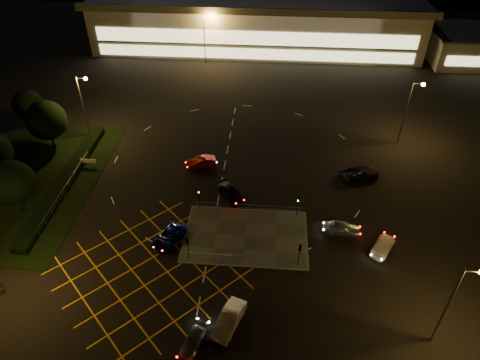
# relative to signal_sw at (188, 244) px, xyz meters

# --- Properties ---
(ground) EXTENTS (180.00, 180.00, 0.00)m
(ground) POSITION_rel_signal_sw_xyz_m (4.00, 5.99, -2.37)
(ground) COLOR black
(ground) RESTS_ON ground
(pedestrian_island) EXTENTS (14.00, 9.00, 0.12)m
(pedestrian_island) POSITION_rel_signal_sw_xyz_m (6.00, 3.99, -2.31)
(pedestrian_island) COLOR #4C4944
(pedestrian_island) RESTS_ON ground
(grass_verge) EXTENTS (18.00, 30.00, 0.08)m
(grass_verge) POSITION_rel_signal_sw_xyz_m (-24.00, 11.99, -2.33)
(grass_verge) COLOR black
(grass_verge) RESTS_ON ground
(hedge) EXTENTS (2.00, 26.00, 1.00)m
(hedge) POSITION_rel_signal_sw_xyz_m (-19.00, 11.99, -1.87)
(hedge) COLOR black
(hedge) RESTS_ON ground
(supermarket) EXTENTS (72.00, 26.50, 10.50)m
(supermarket) POSITION_rel_signal_sw_xyz_m (4.00, 67.95, 2.95)
(supermarket) COLOR beige
(supermarket) RESTS_ON ground
(retail_unit_a) EXTENTS (18.80, 14.80, 6.35)m
(retail_unit_a) POSITION_rel_signal_sw_xyz_m (50.00, 59.97, 0.85)
(retail_unit_a) COLOR beige
(retail_unit_a) RESTS_ON ground
(streetlight_se) EXTENTS (1.78, 0.56, 10.03)m
(streetlight_se) POSITION_rel_signal_sw_xyz_m (24.44, -8.01, 4.20)
(streetlight_se) COLOR slate
(streetlight_se) RESTS_ON ground
(streetlight_nw) EXTENTS (1.78, 0.56, 10.03)m
(streetlight_nw) POSITION_rel_signal_sw_xyz_m (-19.56, 23.99, 4.20)
(streetlight_nw) COLOR slate
(streetlight_nw) RESTS_ON ground
(streetlight_ne) EXTENTS (1.78, 0.56, 10.03)m
(streetlight_ne) POSITION_rel_signal_sw_xyz_m (28.44, 25.99, 4.20)
(streetlight_ne) COLOR slate
(streetlight_ne) RESTS_ON ground
(streetlight_far_left) EXTENTS (1.78, 0.56, 10.03)m
(streetlight_far_left) POSITION_rel_signal_sw_xyz_m (-5.56, 53.99, 4.20)
(streetlight_far_left) COLOR slate
(streetlight_far_left) RESTS_ON ground
(streetlight_far_right) EXTENTS (1.78, 0.56, 10.03)m
(streetlight_far_right) POSITION_rel_signal_sw_xyz_m (34.44, 55.99, 4.20)
(streetlight_far_right) COLOR slate
(streetlight_far_right) RESTS_ON ground
(signal_sw) EXTENTS (0.28, 0.30, 3.15)m
(signal_sw) POSITION_rel_signal_sw_xyz_m (0.00, 0.00, 0.00)
(signal_sw) COLOR black
(signal_sw) RESTS_ON pedestrian_island
(signal_se) EXTENTS (0.28, 0.30, 3.15)m
(signal_se) POSITION_rel_signal_sw_xyz_m (12.00, 0.00, 0.00)
(signal_se) COLOR black
(signal_se) RESTS_ON pedestrian_island
(signal_nw) EXTENTS (0.28, 0.30, 3.15)m
(signal_nw) POSITION_rel_signal_sw_xyz_m (0.00, 7.99, 0.00)
(signal_nw) COLOR black
(signal_nw) RESTS_ON pedestrian_island
(signal_ne) EXTENTS (0.28, 0.30, 3.15)m
(signal_ne) POSITION_rel_signal_sw_xyz_m (12.00, 7.99, 0.00)
(signal_ne) COLOR black
(signal_ne) RESTS_ON pedestrian_island
(tree_c) EXTENTS (5.76, 5.76, 7.84)m
(tree_c) POSITION_rel_signal_sw_xyz_m (-24.00, 19.99, 2.59)
(tree_c) COLOR black
(tree_c) RESTS_ON ground
(tree_d) EXTENTS (4.68, 4.68, 6.37)m
(tree_d) POSITION_rel_signal_sw_xyz_m (-30.00, 25.99, 1.65)
(tree_d) COLOR black
(tree_d) RESTS_ON ground
(tree_e) EXTENTS (5.40, 5.40, 7.35)m
(tree_e) POSITION_rel_signal_sw_xyz_m (-22.00, 5.99, 2.28)
(tree_e) COLOR black
(tree_e) RESTS_ON ground
(car_near_silver) EXTENTS (2.47, 4.01, 1.27)m
(car_near_silver) POSITION_rel_signal_sw_xyz_m (2.22, -10.05, -1.73)
(car_near_silver) COLOR #A5A8AC
(car_near_silver) RESTS_ON ground
(car_queue_white) EXTENTS (3.19, 5.09, 1.58)m
(car_queue_white) POSITION_rel_signal_sw_xyz_m (5.26, -7.86, -1.57)
(car_queue_white) COLOR silver
(car_queue_white) RESTS_ON ground
(car_left_blue) EXTENTS (3.95, 5.37, 1.36)m
(car_left_blue) POSITION_rel_signal_sw_xyz_m (-2.78, 2.50, -1.69)
(car_left_blue) COLOR #0C1748
(car_left_blue) RESTS_ON ground
(car_far_dkgrey) EXTENTS (4.36, 4.91, 1.37)m
(car_far_dkgrey) POSITION_rel_signal_sw_xyz_m (3.65, 10.97, -1.68)
(car_far_dkgrey) COLOR black
(car_far_dkgrey) RESTS_ON ground
(car_right_silver) EXTENTS (4.43, 2.13, 1.46)m
(car_right_silver) POSITION_rel_signal_sw_xyz_m (17.22, 5.55, -1.64)
(car_right_silver) COLOR silver
(car_right_silver) RESTS_ON ground
(car_circ_red) EXTENTS (4.55, 3.02, 1.42)m
(car_circ_red) POSITION_rel_signal_sw_xyz_m (-1.32, 17.42, -1.66)
(car_circ_red) COLOR maroon
(car_circ_red) RESTS_ON ground
(car_east_grey) EXTENTS (6.15, 4.34, 1.56)m
(car_east_grey) POSITION_rel_signal_sw_xyz_m (20.82, 16.58, -1.59)
(car_east_grey) COLOR black
(car_east_grey) RESTS_ON ground
(car_approach_white) EXTENTS (3.76, 4.70, 1.28)m
(car_approach_white) POSITION_rel_signal_sw_xyz_m (21.57, 3.13, -1.73)
(car_approach_white) COLOR white
(car_approach_white) RESTS_ON ground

